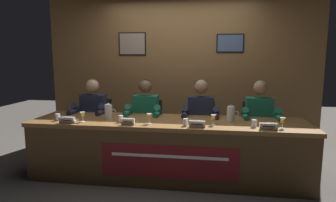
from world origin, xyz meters
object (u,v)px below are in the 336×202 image
object	(u,v)px
conference_table	(167,140)
nameplate_far_right	(269,126)
nameplate_center_left	(128,122)
water_cup_center_left	(121,119)
chair_far_left	(98,129)
chair_far_right	(256,135)
panelist_far_left	(92,114)
document_stack_far_left	(69,120)
juice_glass_far_left	(82,115)
panelist_center_left	(145,115)
panelist_center_right	(201,117)
water_cup_center_right	(186,123)
water_pitcher_right_side	(231,114)
chair_center_left	(148,131)
juice_glass_center_right	(213,118)
nameplate_center_right	(197,124)
nameplate_far_left	(67,120)
water_pitcher_left_side	(108,111)
panelist_far_right	(260,119)
chair_center_right	(201,133)
water_cup_far_left	(58,117)
juice_glass_far_right	(283,121)
water_cup_far_right	(254,124)
juice_glass_center_left	(149,117)

from	to	relation	value
conference_table	nameplate_far_right	size ratio (longest dim) A/B	17.92
conference_table	nameplate_center_left	world-z (taller)	nameplate_center_left
nameplate_center_left	water_cup_center_left	size ratio (longest dim) A/B	1.95
chair_far_left	chair_far_right	world-z (taller)	same
panelist_far_left	document_stack_far_left	size ratio (longest dim) A/B	5.28
juice_glass_far_left	panelist_center_left	distance (m)	0.92
panelist_center_right	water_cup_center_right	xyz separation A→B (m)	(-0.15, -0.67, 0.07)
panelist_center_right	water_pitcher_right_side	xyz separation A→B (m)	(0.39, -0.35, 0.12)
chair_center_left	water_cup_center_left	size ratio (longest dim) A/B	10.66
juice_glass_center_right	water_pitcher_right_side	world-z (taller)	water_pitcher_right_side
nameplate_center_right	nameplate_far_left	bearing A→B (deg)	-179.31
nameplate_far_left	water_pitcher_left_side	size ratio (longest dim) A/B	0.95
conference_table	chair_far_right	size ratio (longest dim) A/B	3.87
panelist_center_right	chair_center_left	bearing A→B (deg)	166.03
panelist_far_right	chair_center_right	bearing A→B (deg)	166.03
conference_table	water_pitcher_right_side	world-z (taller)	water_pitcher_right_side
nameplate_far_right	water_pitcher_right_side	bearing A→B (deg)	135.05
juice_glass_far_left	nameplate_far_right	distance (m)	2.23
water_cup_far_left	water_pitcher_right_side	distance (m)	2.20
chair_center_left	document_stack_far_left	xyz separation A→B (m)	(-0.85, -0.81, 0.31)
nameplate_far_left	water_pitcher_left_side	xyz separation A→B (m)	(0.42, 0.33, 0.05)
nameplate_far_left	document_stack_far_left	size ratio (longest dim) A/B	0.85
conference_table	panelist_far_right	xyz separation A→B (m)	(1.20, 0.53, 0.20)
water_cup_far_left	chair_center_left	bearing A→B (deg)	39.44
panelist_center_right	nameplate_far_right	distance (m)	1.07
panelist_far_left	nameplate_center_left	bearing A→B (deg)	-43.60
juice_glass_far_left	chair_center_left	size ratio (longest dim) A/B	0.14
nameplate_far_left	water_pitcher_right_side	size ratio (longest dim) A/B	0.95
juice_glass_far_right	panelist_far_right	bearing A→B (deg)	102.52
juice_glass_far_left	nameplate_far_right	xyz separation A→B (m)	(2.23, -0.08, -0.05)
nameplate_far_left	nameplate_center_right	bearing A→B (deg)	0.69
chair_center_left	water_pitcher_right_side	distance (m)	1.37
juice_glass_far_right	chair_center_left	bearing A→B (deg)	154.32
chair_far_left	water_cup_center_left	distance (m)	1.09
nameplate_center_right	juice_glass_center_right	bearing A→B (deg)	37.26
water_cup_center_left	water_pitcher_left_side	bearing A→B (deg)	140.85
juice_glass_far_right	juice_glass_far_left	bearing A→B (deg)	-179.83
juice_glass_center_right	document_stack_far_left	size ratio (longest dim) A/B	0.53
water_cup_far_left	water_cup_far_right	xyz separation A→B (m)	(2.43, -0.00, 0.00)
conference_table	water_cup_center_right	xyz separation A→B (m)	(0.25, -0.15, 0.27)
panelist_far_left	juice_glass_far_right	world-z (taller)	panelist_far_left
panelist_far_left	chair_center_right	distance (m)	1.64
nameplate_far_left	juice_glass_center_right	xyz separation A→B (m)	(1.78, 0.16, 0.05)
water_cup_center_right	document_stack_far_left	bearing A→B (deg)	177.41
water_pitcher_left_side	water_cup_far_left	bearing A→B (deg)	-162.16
nameplate_center_left	juice_glass_center_left	bearing A→B (deg)	22.09
panelist_center_left	juice_glass_center_right	xyz separation A→B (m)	(0.97, -0.59, 0.12)
conference_table	panelist_center_right	bearing A→B (deg)	52.70
nameplate_center_left	juice_glass_center_right	distance (m)	1.02
juice_glass_center_right	juice_glass_far_right	size ratio (longest dim) A/B	1.00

